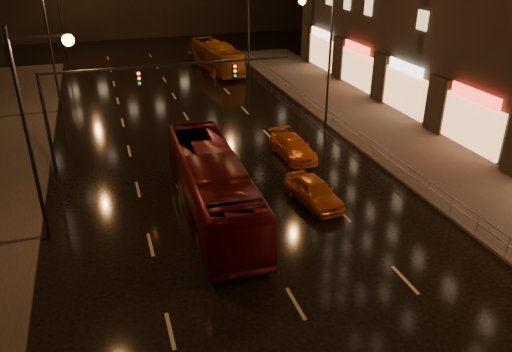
{
  "coord_description": "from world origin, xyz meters",
  "views": [
    {
      "loc": [
        -6.25,
        -10.44,
        13.19
      ],
      "look_at": [
        0.47,
        10.68,
        2.5
      ],
      "focal_mm": 35.0,
      "sensor_mm": 36.0,
      "label": 1
    }
  ],
  "objects_px": {
    "bus_curb": "(216,57)",
    "taxi_near": "(314,191)",
    "bus_red": "(212,186)",
    "taxi_far": "(293,147)"
  },
  "relations": [
    {
      "from": "bus_red",
      "to": "taxi_far",
      "type": "relative_size",
      "value": 2.63
    },
    {
      "from": "bus_red",
      "to": "taxi_far",
      "type": "xyz_separation_m",
      "value": [
        6.75,
        5.92,
        -1.03
      ]
    },
    {
      "from": "taxi_near",
      "to": "bus_red",
      "type": "bearing_deg",
      "value": 168.66
    },
    {
      "from": "bus_curb",
      "to": "taxi_near",
      "type": "distance_m",
      "value": 30.84
    },
    {
      "from": "bus_red",
      "to": "taxi_far",
      "type": "height_order",
      "value": "bus_red"
    },
    {
      "from": "bus_red",
      "to": "bus_curb",
      "type": "relative_size",
      "value": 1.15
    },
    {
      "from": "bus_curb",
      "to": "taxi_near",
      "type": "xyz_separation_m",
      "value": [
        -2.0,
        -30.77,
        -0.75
      ]
    },
    {
      "from": "taxi_near",
      "to": "taxi_far",
      "type": "xyz_separation_m",
      "value": [
        1.25,
        6.31,
        -0.05
      ]
    },
    {
      "from": "bus_red",
      "to": "bus_curb",
      "type": "xyz_separation_m",
      "value": [
        7.5,
        30.38,
        -0.23
      ]
    },
    {
      "from": "taxi_far",
      "to": "bus_red",
      "type": "bearing_deg",
      "value": -142.31
    }
  ]
}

